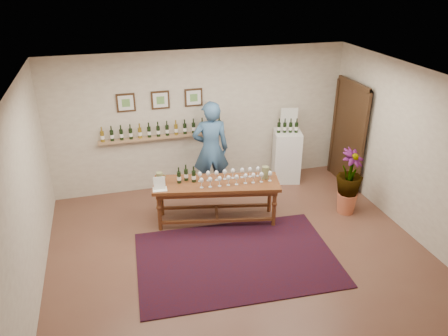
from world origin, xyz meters
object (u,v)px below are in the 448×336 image
object	(u,v)px
tasting_table	(216,188)
display_pedestal	(286,156)
person	(211,150)
potted_plant	(349,182)

from	to	relation	value
tasting_table	display_pedestal	world-z (taller)	display_pedestal
tasting_table	person	distance (m)	1.05
person	potted_plant	bearing A→B (deg)	154.17
potted_plant	person	size ratio (longest dim) A/B	0.56
tasting_table	person	size ratio (longest dim) A/B	1.18
tasting_table	potted_plant	world-z (taller)	potted_plant
potted_plant	person	bearing A→B (deg)	148.91
potted_plant	display_pedestal	bearing A→B (deg)	109.48
potted_plant	person	xyz separation A→B (m)	(-2.26, 1.36, 0.34)
tasting_table	display_pedestal	bearing A→B (deg)	45.14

